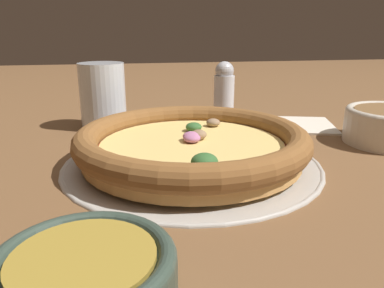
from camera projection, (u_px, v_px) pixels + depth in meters
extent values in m
plane|color=brown|center=(192.00, 164.00, 0.51)|extent=(3.00, 3.00, 0.00)
cylinder|color=#B7B2A8|center=(192.00, 162.00, 0.51)|extent=(0.34, 0.34, 0.00)
torus|color=#B7B2A8|center=(192.00, 160.00, 0.51)|extent=(0.34, 0.34, 0.01)
cylinder|color=tan|center=(192.00, 152.00, 0.50)|extent=(0.29, 0.29, 0.02)
torus|color=brown|center=(192.00, 139.00, 0.50)|extent=(0.31, 0.31, 0.03)
cylinder|color=#A32D19|center=(192.00, 145.00, 0.50)|extent=(0.26, 0.26, 0.00)
cylinder|color=#EAC670|center=(192.00, 143.00, 0.50)|extent=(0.24, 0.24, 0.00)
ellipsoid|color=#8E7051|center=(213.00, 122.00, 0.58)|extent=(0.03, 0.03, 0.01)
ellipsoid|color=#8E7051|center=(199.00, 135.00, 0.51)|extent=(0.03, 0.03, 0.01)
ellipsoid|color=#B26B93|center=(189.00, 136.00, 0.50)|extent=(0.03, 0.03, 0.01)
ellipsoid|color=#33602D|center=(194.00, 127.00, 0.55)|extent=(0.03, 0.03, 0.01)
ellipsoid|color=#B26B93|center=(191.00, 138.00, 0.50)|extent=(0.02, 0.02, 0.01)
ellipsoid|color=#33602D|center=(205.00, 162.00, 0.40)|extent=(0.04, 0.04, 0.02)
cylinder|color=#334238|center=(86.00, 285.00, 0.24)|extent=(0.12, 0.12, 0.04)
torus|color=#334238|center=(83.00, 260.00, 0.24)|extent=(0.12, 0.12, 0.01)
cylinder|color=olive|center=(83.00, 258.00, 0.23)|extent=(0.09, 0.09, 0.00)
cylinder|color=silver|center=(103.00, 96.00, 0.67)|extent=(0.08, 0.08, 0.12)
cube|color=beige|center=(295.00, 124.00, 0.70)|extent=(0.17, 0.16, 0.01)
cube|color=#B7B7BC|center=(299.00, 122.00, 0.72)|extent=(0.11, 0.07, 0.00)
cube|color=#B7B7BC|center=(256.00, 119.00, 0.75)|extent=(0.05, 0.04, 0.00)
cylinder|color=silver|center=(224.00, 98.00, 0.73)|extent=(0.04, 0.04, 0.09)
sphere|color=#B2B2B7|center=(225.00, 71.00, 0.72)|extent=(0.04, 0.04, 0.04)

